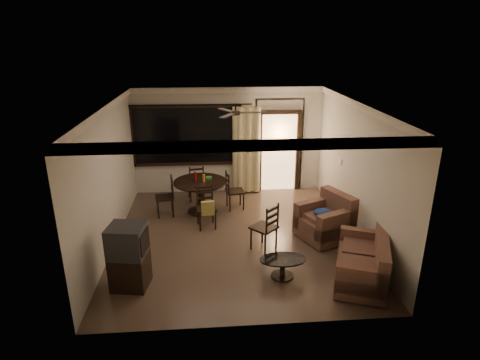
{
  "coord_description": "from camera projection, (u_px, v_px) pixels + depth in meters",
  "views": [
    {
      "loc": [
        -0.52,
        -7.55,
        4.04
      ],
      "look_at": [
        0.1,
        0.2,
        1.22
      ],
      "focal_mm": 30.0,
      "sensor_mm": 36.0,
      "label": 1
    }
  ],
  "objects": [
    {
      "name": "dining_chair_south",
      "position": [
        207.0,
        214.0,
        8.84
      ],
      "size": [
        0.48,
        0.53,
        0.95
      ],
      "rotation": [
        0.0,
        0.0,
        0.16
      ],
      "color": "black",
      "rests_on": "ground"
    },
    {
      "name": "coffee_table",
      "position": [
        283.0,
        265.0,
        7.03
      ],
      "size": [
        0.82,
        0.49,
        0.36
      ],
      "rotation": [
        0.0,
        0.0,
        0.08
      ],
      "color": "black",
      "rests_on": "ground"
    },
    {
      "name": "sofa",
      "position": [
        365.0,
        263.0,
        6.91
      ],
      "size": [
        1.3,
        1.71,
        0.81
      ],
      "rotation": [
        0.0,
        0.0,
        -0.36
      ],
      "color": "#4D3124",
      "rests_on": "ground"
    },
    {
      "name": "tv_cabinet",
      "position": [
        129.0,
        257.0,
        6.66
      ],
      "size": [
        0.67,
        0.61,
        1.13
      ],
      "rotation": [
        0.0,
        0.0,
        -0.15
      ],
      "color": "black",
      "rests_on": "ground"
    },
    {
      "name": "dining_chair_east",
      "position": [
        235.0,
        198.0,
        9.82
      ],
      "size": [
        0.48,
        0.48,
        0.95
      ],
      "rotation": [
        0.0,
        0.0,
        1.73
      ],
      "color": "black",
      "rests_on": "ground"
    },
    {
      "name": "dining_chair_west",
      "position": [
        166.0,
        204.0,
        9.45
      ],
      "size": [
        0.48,
        0.48,
        0.95
      ],
      "rotation": [
        0.0,
        0.0,
        -1.41
      ],
      "color": "black",
      "rests_on": "ground"
    },
    {
      "name": "armchair",
      "position": [
        326.0,
        221.0,
        8.36
      ],
      "size": [
        1.23,
        1.23,
        0.94
      ],
      "rotation": [
        0.0,
        0.0,
        0.43
      ],
      "color": "#4D3124",
      "rests_on": "ground"
    },
    {
      "name": "dining_chair_north",
      "position": [
        196.0,
        189.0,
        10.35
      ],
      "size": [
        0.48,
        0.48,
        0.95
      ],
      "rotation": [
        0.0,
        0.0,
        3.3
      ],
      "color": "black",
      "rests_on": "ground"
    },
    {
      "name": "room_shell",
      "position": [
        255.0,
        133.0,
        9.57
      ],
      "size": [
        5.5,
        6.7,
        5.5
      ],
      "color": "beige",
      "rests_on": "ground"
    },
    {
      "name": "ground",
      "position": [
        236.0,
        237.0,
        8.49
      ],
      "size": [
        5.5,
        5.5,
        0.0
      ],
      "primitive_type": "plane",
      "color": "#7F6651",
      "rests_on": "ground"
    },
    {
      "name": "dining_table",
      "position": [
        200.0,
        188.0,
        9.52
      ],
      "size": [
        1.25,
        1.25,
        1.0
      ],
      "rotation": [
        0.0,
        0.0,
        0.16
      ],
      "color": "black",
      "rests_on": "ground"
    },
    {
      "name": "side_chair",
      "position": [
        264.0,
        236.0,
        7.93
      ],
      "size": [
        0.62,
        0.62,
        0.99
      ],
      "rotation": [
        0.0,
        0.0,
        3.9
      ],
      "color": "black",
      "rests_on": "ground"
    }
  ]
}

